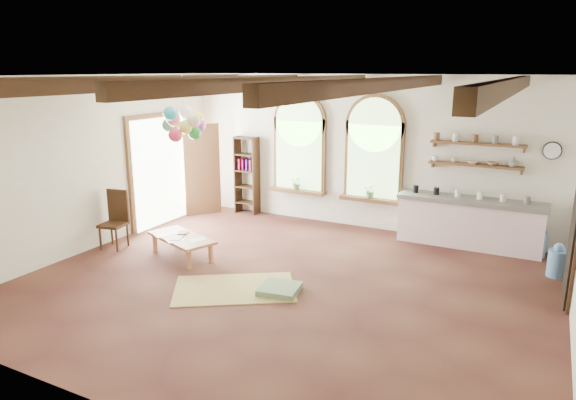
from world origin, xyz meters
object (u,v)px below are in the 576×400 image
Objects in this scene: kitchen_counter at (469,222)px; coffee_table at (182,239)px; side_chair at (115,231)px; balloon_cluster at (184,124)px.

kitchen_counter is 1.80× the size of coffee_table.
side_chair reaches higher than kitchen_counter.
coffee_table is 1.29× the size of balloon_cluster.
balloon_cluster is at bearing 31.35° from side_chair.
side_chair is (-1.45, -0.17, -0.03)m from coffee_table.
kitchen_counter is 6.73m from side_chair.
side_chair is at bearing -173.34° from coffee_table.
side_chair is (-5.95, -3.13, -0.16)m from kitchen_counter.
kitchen_counter reaches higher than coffee_table.
balloon_cluster is (-0.26, 0.56, 1.99)m from coffee_table.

